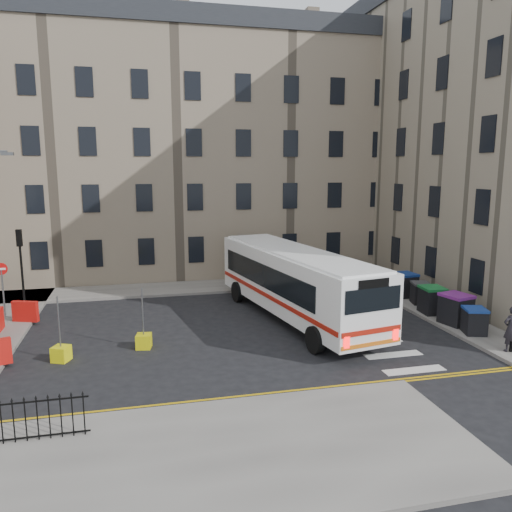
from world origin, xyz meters
name	(u,v)px	position (x,y,z in m)	size (l,w,h in m)	color
ground	(270,328)	(0.00, 0.00, 0.00)	(120.00, 120.00, 0.00)	black
pavement_north	(138,291)	(-6.00, 8.60, 0.07)	(36.00, 3.20, 0.15)	slate
pavement_east	(400,295)	(9.00, 4.00, 0.07)	(2.40, 26.00, 0.15)	slate
pavement_sw	(100,472)	(-7.00, -10.00, 0.07)	(20.00, 6.00, 0.15)	slate
terrace_north	(119,151)	(-7.00, 15.50, 8.62)	(38.30, 10.80, 17.20)	gray
traffic_light_nw	(21,255)	(-12.00, 6.50, 2.87)	(0.28, 0.22, 4.10)	black
no_entry_north	(2,278)	(-12.50, 4.50, 2.08)	(0.60, 0.08, 3.00)	#595B5E
bus	(295,281)	(1.58, 1.13, 1.97)	(5.04, 12.83, 3.41)	white
wheelie_bin_a	(474,321)	(8.58, -3.20, 0.74)	(1.20, 1.29, 1.17)	black
wheelie_bin_b	(456,309)	(8.61, -1.80, 0.88)	(1.41, 1.54, 1.45)	black
wheelie_bin_c	(432,300)	(8.54, 0.06, 0.84)	(1.18, 1.33, 1.37)	black
wheelie_bin_d	(420,293)	(8.97, 1.83, 0.74)	(1.16, 1.26, 1.17)	black
wheelie_bin_e	(405,285)	(8.96, 3.43, 0.83)	(1.19, 1.33, 1.35)	black
pedestrian	(511,329)	(8.56, -5.48, 1.09)	(0.69, 0.45, 1.89)	black
bollard_yellow	(144,341)	(-5.81, -1.28, 0.30)	(0.60, 0.60, 0.60)	#CBC20B
bollard_chevron	(61,354)	(-8.97, -2.00, 0.30)	(0.60, 0.60, 0.60)	yellow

